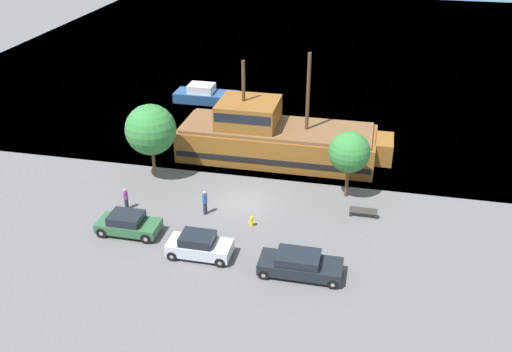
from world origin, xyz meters
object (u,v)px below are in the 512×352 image
Objects in this scene: moored_boat_dockside at (205,95)px; parked_car_curb_mid at (300,264)px; parked_car_curb_front at (199,246)px; fire_hydrant at (252,221)px; bench_promenade_east at (363,212)px; pedestrian_walking_near at (126,199)px; parked_car_curb_rear at (128,224)px; pedestrian_walking_far at (205,202)px; pirate_ship at (275,138)px.

moored_boat_dockside is 29.55m from parked_car_curb_mid.
parked_car_curb_mid is at bearing -4.43° from parked_car_curb_front.
parked_car_curb_mid is at bearing -48.90° from fire_hydrant.
bench_promenade_east is (9.45, 6.61, -0.30)m from parked_car_curb_front.
pedestrian_walking_near is (-6.58, 4.20, 0.07)m from parked_car_curb_front.
parked_car_curb_rear reaches higher than bench_promenade_east.
pedestrian_walking_far is at bearing 102.80° from parked_car_curb_front.
moored_boat_dockside reaches higher than pedestrian_walking_near.
pirate_ship is at bearing 134.14° from bench_promenade_east.
bench_promenade_east is at bearing 10.11° from pedestrian_walking_far.
parked_car_curb_mid is at bearing -20.13° from pedestrian_walking_near.
moored_boat_dockside is 1.64× the size of parked_car_curb_front.
pirate_ship reaches higher than fire_hydrant.
moored_boat_dockside is 1.59× the size of parked_car_curb_rear.
parked_car_curb_rear is at bearing -160.37° from bench_promenade_east.
pedestrian_walking_far reaches higher than fire_hydrant.
parked_car_curb_mid is 1.20× the size of parked_car_curb_rear.
pedestrian_walking_near is (0.86, -21.53, 0.13)m from moored_boat_dockside.
pedestrian_walking_far is (-2.95, -9.69, -0.80)m from pirate_ship.
pirate_ship is 10.96m from bench_promenade_east.
pedestrian_walking_far reaches higher than pedestrian_walking_near.
pirate_ship is 10.59m from fire_hydrant.
pedestrian_walking_far is (6.37, -21.00, 0.23)m from moored_boat_dockside.
pedestrian_walking_near is at bearing 159.87° from parked_car_curb_mid.
parked_car_curb_rear is 5.32m from pedestrian_walking_far.
parked_car_curb_front is 4.86m from pedestrian_walking_far.
bench_promenade_east is at bearing -45.86° from pirate_ship.
parked_car_curb_front is 6.21m from parked_car_curb_mid.
fire_hydrant is at bearing -65.82° from moored_boat_dockside.
parked_car_curb_rear reaches higher than fire_hydrant.
parked_car_curb_rear is (2.24, -24.35, 0.04)m from moored_boat_dockside.
parked_car_curb_mid is (4.32, -14.91, -1.02)m from pirate_ship.
pedestrian_walking_near is at bearing 178.22° from fire_hydrant.
parked_car_curb_rear is 2.23× the size of pedestrian_walking_far.
pirate_ship is 2.67× the size of moored_boat_dockside.
parked_car_curb_mid is 6.27× the size of fire_hydrant.
parked_car_curb_front is at bearing -77.20° from pedestrian_walking_far.
bench_promenade_east is 1.03× the size of pedestrian_walking_far.
pirate_ship is 22.18× the size of fire_hydrant.
moored_boat_dockside is at bearing 117.48° from parked_car_curb_mid.
pedestrian_walking_near is at bearing -87.71° from moored_boat_dockside.
pedestrian_walking_near is (-1.38, 2.82, 0.09)m from parked_car_curb_rear.
pirate_ship is 9.17× the size of bench_promenade_east.
moored_boat_dockside reaches higher than parked_car_curb_mid.
moored_boat_dockside is 3.43× the size of bench_promenade_east.
pirate_ship reaches higher than parked_car_curb_mid.
pirate_ship is 10.55× the size of pedestrian_walking_near.
pedestrian_walking_near is (-12.78, 4.68, 0.11)m from parked_car_curb_mid.
parked_car_curb_front is 0.81× the size of parked_car_curb_mid.
parked_car_curb_rear is at bearing -118.48° from pirate_ship.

